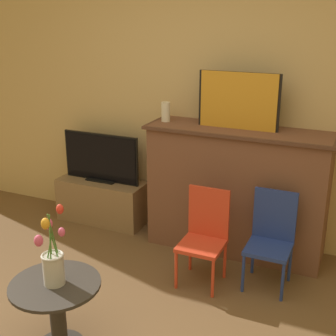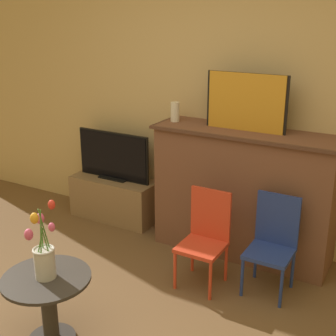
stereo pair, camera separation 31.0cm
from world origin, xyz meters
name	(u,v)px [view 2 (the right image)]	position (x,y,z in m)	size (l,w,h in m)	color
wall_back	(227,91)	(0.00, 2.13, 1.35)	(8.00, 0.06, 2.70)	tan
fireplace_mantel	(244,192)	(0.29, 1.88, 0.56)	(1.55, 0.48, 1.09)	brown
painting	(246,102)	(0.26, 1.89, 1.32)	(0.67, 0.03, 0.46)	black
mantel_candle	(175,112)	(-0.38, 1.88, 1.17)	(0.08, 0.08, 0.17)	silver
tv_stand	(115,198)	(-1.08, 1.90, 0.21)	(0.88, 0.35, 0.42)	olive
tv_monitor	(113,157)	(-1.08, 1.91, 0.65)	(0.80, 0.12, 0.47)	black
chair_red	(205,234)	(0.21, 1.30, 0.40)	(0.33, 0.33, 0.74)	red
chair_blue	(273,240)	(0.68, 1.46, 0.40)	(0.33, 0.33, 0.74)	navy
side_table	(48,299)	(-0.34, 0.18, 0.31)	(0.55, 0.55, 0.47)	#332D28
vase_tulips	(44,255)	(-0.34, 0.18, 0.62)	(0.16, 0.22, 0.48)	beige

